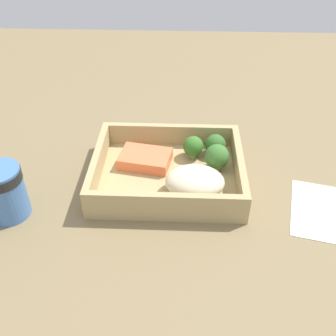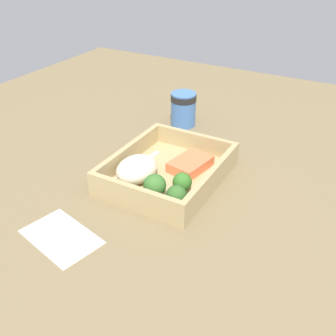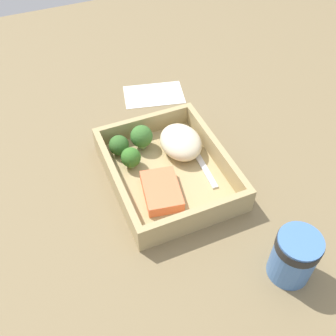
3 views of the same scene
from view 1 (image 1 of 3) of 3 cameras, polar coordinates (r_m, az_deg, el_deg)
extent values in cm
cube|color=olive|center=(72.52, 0.00, -2.30)|extent=(160.00, 160.00, 2.00)
cube|color=tan|center=(71.49, 0.00, -1.32)|extent=(26.44, 21.43, 1.20)
cube|color=tan|center=(62.13, -0.39, -5.33)|extent=(26.44, 1.20, 4.18)
cube|color=tan|center=(78.06, 0.31, 4.92)|extent=(26.44, 1.20, 4.18)
cube|color=tan|center=(71.35, -10.18, 0.63)|extent=(1.20, 19.03, 4.18)
cube|color=tan|center=(70.54, 10.30, 0.12)|extent=(1.20, 19.03, 4.18)
cube|color=#F57246|center=(73.15, -3.31, 1.34)|extent=(10.16, 7.86, 2.20)
ellipsoid|color=beige|center=(65.97, 3.92, -2.05)|extent=(9.97, 7.88, 4.71)
cylinder|color=#87A65D|center=(75.25, 3.62, 2.10)|extent=(1.46, 1.46, 1.34)
sphere|color=#366F25|center=(74.25, 3.67, 3.18)|extent=(3.84, 3.84, 3.84)
cylinder|color=#83A961|center=(72.41, 6.99, 0.38)|extent=(1.69, 1.69, 1.66)
sphere|color=#3A6D2C|center=(71.18, 7.11, 1.69)|extent=(4.46, 4.46, 4.46)
cylinder|color=#769751|center=(76.39, 6.80, 2.38)|extent=(1.52, 1.52, 1.08)
sphere|color=#356327|center=(75.45, 6.89, 3.39)|extent=(4.00, 4.00, 4.00)
cube|color=silver|center=(65.73, -0.86, -4.61)|extent=(12.44, 1.84, 0.44)
cube|color=silver|center=(65.50, 6.05, -5.06)|extent=(3.52, 2.40, 0.44)
cylinder|color=#4573B7|center=(67.56, -22.66, -3.29)|extent=(6.64, 6.64, 9.09)
cube|color=white|center=(70.37, 20.98, -5.75)|extent=(11.69, 15.52, 0.24)
camera|label=2|loc=(1.08, 42.50, 30.01)|focal=42.00mm
camera|label=3|loc=(0.90, -40.11, 38.60)|focal=42.00mm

